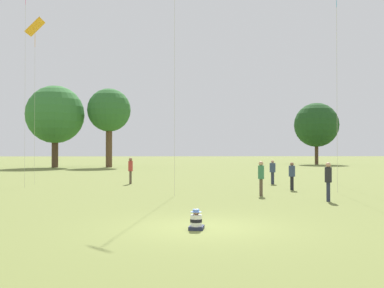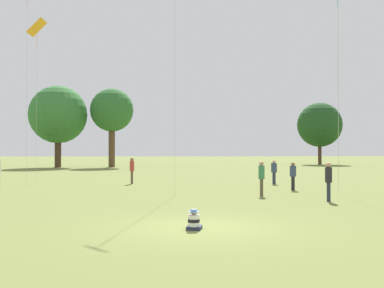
{
  "view_description": "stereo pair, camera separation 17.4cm",
  "coord_description": "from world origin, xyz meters",
  "px_view_note": "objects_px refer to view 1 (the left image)",
  "views": [
    {
      "loc": [
        -0.83,
        -12.77,
        2.2
      ],
      "look_at": [
        -0.07,
        6.72,
        2.47
      ],
      "focal_mm": 42.0,
      "sensor_mm": 36.0,
      "label": 1
    },
    {
      "loc": [
        -0.66,
        -12.78,
        2.2
      ],
      "look_at": [
        -0.07,
        6.72,
        2.47
      ],
      "focal_mm": 42.0,
      "sensor_mm": 36.0,
      "label": 2
    }
  ],
  "objects_px": {
    "distant_tree_0": "(109,111)",
    "kite_1": "(35,30)",
    "person_standing_2": "(328,178)",
    "person_standing_0": "(131,168)",
    "seated_toddler": "(196,221)",
    "person_standing_1": "(273,170)",
    "distant_tree_1": "(55,115)",
    "person_standing_5": "(261,175)",
    "person_standing_3": "(292,174)",
    "distant_tree_2": "(316,125)"
  },
  "relations": [
    {
      "from": "person_standing_2",
      "to": "distant_tree_0",
      "type": "height_order",
      "value": "distant_tree_0"
    },
    {
      "from": "seated_toddler",
      "to": "distant_tree_2",
      "type": "xyz_separation_m",
      "value": [
        21.39,
        56.22,
        5.88
      ]
    },
    {
      "from": "person_standing_1",
      "to": "person_standing_2",
      "type": "height_order",
      "value": "person_standing_2"
    },
    {
      "from": "distant_tree_0",
      "to": "person_standing_0",
      "type": "bearing_deg",
      "value": -79.03
    },
    {
      "from": "seated_toddler",
      "to": "person_standing_5",
      "type": "distance_m",
      "value": 9.74
    },
    {
      "from": "person_standing_1",
      "to": "distant_tree_1",
      "type": "relative_size",
      "value": 0.15
    },
    {
      "from": "person_standing_0",
      "to": "person_standing_1",
      "type": "xyz_separation_m",
      "value": [
        9.23,
        -0.47,
        -0.13
      ]
    },
    {
      "from": "person_standing_5",
      "to": "distant_tree_0",
      "type": "height_order",
      "value": "distant_tree_0"
    },
    {
      "from": "person_standing_1",
      "to": "kite_1",
      "type": "xyz_separation_m",
      "value": [
        -15.36,
        0.25,
        9.06
      ]
    },
    {
      "from": "person_standing_5",
      "to": "distant_tree_2",
      "type": "bearing_deg",
      "value": 169.32
    },
    {
      "from": "distant_tree_0",
      "to": "distant_tree_2",
      "type": "distance_m",
      "value": 32.19
    },
    {
      "from": "person_standing_0",
      "to": "distant_tree_2",
      "type": "xyz_separation_m",
      "value": [
        24.86,
        39.25,
        5.07
      ]
    },
    {
      "from": "person_standing_2",
      "to": "distant_tree_0",
      "type": "distance_m",
      "value": 42.53
    },
    {
      "from": "person_standing_1",
      "to": "person_standing_2",
      "type": "bearing_deg",
      "value": 106.04
    },
    {
      "from": "person_standing_2",
      "to": "person_standing_0",
      "type": "bearing_deg",
      "value": 140.24
    },
    {
      "from": "person_standing_5",
      "to": "kite_1",
      "type": "bearing_deg",
      "value": -110.39
    },
    {
      "from": "distant_tree_2",
      "to": "distant_tree_0",
      "type": "bearing_deg",
      "value": -161.21
    },
    {
      "from": "distant_tree_0",
      "to": "kite_1",
      "type": "bearing_deg",
      "value": -91.03
    },
    {
      "from": "person_standing_1",
      "to": "distant_tree_0",
      "type": "xyz_separation_m",
      "value": [
        -14.83,
        29.36,
        6.39
      ]
    },
    {
      "from": "person_standing_0",
      "to": "distant_tree_0",
      "type": "relative_size",
      "value": 0.17
    },
    {
      "from": "seated_toddler",
      "to": "person_standing_5",
      "type": "xyz_separation_m",
      "value": [
        3.56,
        9.03,
        0.78
      ]
    },
    {
      "from": "seated_toddler",
      "to": "person_standing_2",
      "type": "relative_size",
      "value": 0.35
    },
    {
      "from": "person_standing_3",
      "to": "person_standing_1",
      "type": "bearing_deg",
      "value": -2.27
    },
    {
      "from": "person_standing_0",
      "to": "person_standing_3",
      "type": "relative_size",
      "value": 1.11
    },
    {
      "from": "distant_tree_1",
      "to": "person_standing_0",
      "type": "bearing_deg",
      "value": -66.5
    },
    {
      "from": "person_standing_3",
      "to": "kite_1",
      "type": "height_order",
      "value": "kite_1"
    },
    {
      "from": "person_standing_5",
      "to": "distant_tree_1",
      "type": "distance_m",
      "value": 41.75
    },
    {
      "from": "seated_toddler",
      "to": "kite_1",
      "type": "height_order",
      "value": "kite_1"
    },
    {
      "from": "kite_1",
      "to": "person_standing_3",
      "type": "bearing_deg",
      "value": 118.07
    },
    {
      "from": "distant_tree_0",
      "to": "distant_tree_2",
      "type": "xyz_separation_m",
      "value": [
        30.46,
        10.36,
        -1.19
      ]
    },
    {
      "from": "seated_toddler",
      "to": "person_standing_3",
      "type": "xyz_separation_m",
      "value": [
        5.86,
        12.06,
        0.68
      ]
    },
    {
      "from": "distant_tree_0",
      "to": "distant_tree_1",
      "type": "distance_m",
      "value": 6.85
    },
    {
      "from": "person_standing_5",
      "to": "person_standing_1",
      "type": "bearing_deg",
      "value": 173.57
    },
    {
      "from": "person_standing_1",
      "to": "person_standing_5",
      "type": "height_order",
      "value": "person_standing_5"
    },
    {
      "from": "person_standing_5",
      "to": "person_standing_0",
      "type": "bearing_deg",
      "value": -128.48
    },
    {
      "from": "person_standing_3",
      "to": "distant_tree_0",
      "type": "distance_m",
      "value": 37.5
    },
    {
      "from": "seated_toddler",
      "to": "distant_tree_1",
      "type": "relative_size",
      "value": 0.06
    },
    {
      "from": "distant_tree_1",
      "to": "person_standing_3",
      "type": "bearing_deg",
      "value": -56.99
    },
    {
      "from": "person_standing_5",
      "to": "distant_tree_0",
      "type": "distance_m",
      "value": 39.44
    },
    {
      "from": "person_standing_1",
      "to": "person_standing_0",
      "type": "bearing_deg",
      "value": 11.81
    },
    {
      "from": "person_standing_3",
      "to": "person_standing_2",
      "type": "bearing_deg",
      "value": 177.83
    },
    {
      "from": "person_standing_1",
      "to": "kite_1",
      "type": "bearing_deg",
      "value": 13.83
    },
    {
      "from": "seated_toddler",
      "to": "person_standing_2",
      "type": "bearing_deg",
      "value": 57.98
    },
    {
      "from": "person_standing_3",
      "to": "distant_tree_0",
      "type": "relative_size",
      "value": 0.15
    },
    {
      "from": "person_standing_2",
      "to": "seated_toddler",
      "type": "bearing_deg",
      "value": -124.35
    },
    {
      "from": "person_standing_2",
      "to": "person_standing_1",
      "type": "bearing_deg",
      "value": 99.22
    },
    {
      "from": "kite_1",
      "to": "person_standing_0",
      "type": "bearing_deg",
      "value": 137.09
    },
    {
      "from": "seated_toddler",
      "to": "person_standing_2",
      "type": "distance_m",
      "value": 8.94
    },
    {
      "from": "seated_toddler",
      "to": "person_standing_1",
      "type": "bearing_deg",
      "value": 81.0
    },
    {
      "from": "distant_tree_0",
      "to": "distant_tree_2",
      "type": "height_order",
      "value": "distant_tree_0"
    }
  ]
}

